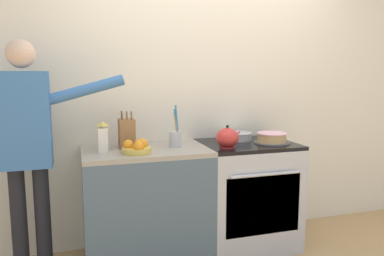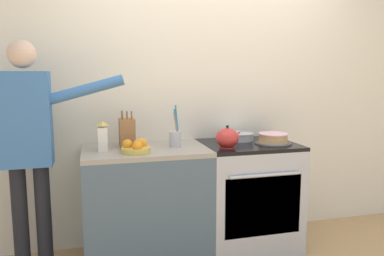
{
  "view_description": "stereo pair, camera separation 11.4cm",
  "coord_description": "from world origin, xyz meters",
  "px_view_note": "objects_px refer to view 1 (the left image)",
  "views": [
    {
      "loc": [
        -1.12,
        -2.51,
        1.47
      ],
      "look_at": [
        -0.26,
        0.29,
        1.05
      ],
      "focal_mm": 35.0,
      "sensor_mm": 36.0,
      "label": 1
    },
    {
      "loc": [
        -1.01,
        -2.54,
        1.47
      ],
      "look_at": [
        -0.26,
        0.29,
        1.05
      ],
      "focal_mm": 35.0,
      "sensor_mm": 36.0,
      "label": 2
    }
  ],
  "objects_px": {
    "layer_cake": "(272,138)",
    "utensil_crock": "(175,138)",
    "person_baker": "(27,138)",
    "fruit_bowl": "(137,147)",
    "knife_block": "(127,133)",
    "milk_carton": "(103,138)",
    "tea_kettle": "(227,138)",
    "mixing_bowl": "(237,136)",
    "stove_range": "(246,194)"
  },
  "relations": [
    {
      "from": "stove_range",
      "to": "person_baker",
      "type": "height_order",
      "value": "person_baker"
    },
    {
      "from": "layer_cake",
      "to": "mixing_bowl",
      "type": "relative_size",
      "value": 1.1
    },
    {
      "from": "tea_kettle",
      "to": "mixing_bowl",
      "type": "relative_size",
      "value": 0.82
    },
    {
      "from": "stove_range",
      "to": "knife_block",
      "type": "relative_size",
      "value": 3.1
    },
    {
      "from": "stove_range",
      "to": "mixing_bowl",
      "type": "relative_size",
      "value": 3.31
    },
    {
      "from": "mixing_bowl",
      "to": "tea_kettle",
      "type": "bearing_deg",
      "value": -126.35
    },
    {
      "from": "stove_range",
      "to": "layer_cake",
      "type": "bearing_deg",
      "value": -24.46
    },
    {
      "from": "person_baker",
      "to": "fruit_bowl",
      "type": "bearing_deg",
      "value": -9.21
    },
    {
      "from": "fruit_bowl",
      "to": "person_baker",
      "type": "relative_size",
      "value": 0.12
    },
    {
      "from": "milk_carton",
      "to": "layer_cake",
      "type": "bearing_deg",
      "value": -2.25
    },
    {
      "from": "stove_range",
      "to": "utensil_crock",
      "type": "bearing_deg",
      "value": 179.1
    },
    {
      "from": "utensil_crock",
      "to": "fruit_bowl",
      "type": "height_order",
      "value": "utensil_crock"
    },
    {
      "from": "stove_range",
      "to": "knife_block",
      "type": "distance_m",
      "value": 1.15
    },
    {
      "from": "layer_cake",
      "to": "tea_kettle",
      "type": "xyz_separation_m",
      "value": [
        -0.42,
        -0.05,
        0.03
      ]
    },
    {
      "from": "tea_kettle",
      "to": "knife_block",
      "type": "xyz_separation_m",
      "value": [
        -0.75,
        0.24,
        0.04
      ]
    },
    {
      "from": "tea_kettle",
      "to": "person_baker",
      "type": "distance_m",
      "value": 1.47
    },
    {
      "from": "fruit_bowl",
      "to": "milk_carton",
      "type": "distance_m",
      "value": 0.27
    },
    {
      "from": "tea_kettle",
      "to": "fruit_bowl",
      "type": "xyz_separation_m",
      "value": [
        -0.71,
        -0.0,
        -0.03
      ]
    },
    {
      "from": "tea_kettle",
      "to": "mixing_bowl",
      "type": "bearing_deg",
      "value": 53.65
    },
    {
      "from": "stove_range",
      "to": "utensil_crock",
      "type": "relative_size",
      "value": 2.69
    },
    {
      "from": "utensil_crock",
      "to": "person_baker",
      "type": "xyz_separation_m",
      "value": [
        -1.08,
        -0.01,
        0.05
      ]
    },
    {
      "from": "fruit_bowl",
      "to": "milk_carton",
      "type": "height_order",
      "value": "milk_carton"
    },
    {
      "from": "stove_range",
      "to": "utensil_crock",
      "type": "distance_m",
      "value": 0.81
    },
    {
      "from": "tea_kettle",
      "to": "fruit_bowl",
      "type": "distance_m",
      "value": 0.71
    },
    {
      "from": "tea_kettle",
      "to": "person_baker",
      "type": "relative_size",
      "value": 0.13
    },
    {
      "from": "layer_cake",
      "to": "tea_kettle",
      "type": "bearing_deg",
      "value": -172.99
    },
    {
      "from": "utensil_crock",
      "to": "person_baker",
      "type": "relative_size",
      "value": 0.2
    },
    {
      "from": "fruit_bowl",
      "to": "milk_carton",
      "type": "bearing_deg",
      "value": 155.16
    },
    {
      "from": "stove_range",
      "to": "knife_block",
      "type": "bearing_deg",
      "value": 174.23
    },
    {
      "from": "stove_range",
      "to": "layer_cake",
      "type": "height_order",
      "value": "layer_cake"
    },
    {
      "from": "milk_carton",
      "to": "tea_kettle",
      "type": "bearing_deg",
      "value": -6.41
    },
    {
      "from": "layer_cake",
      "to": "fruit_bowl",
      "type": "relative_size",
      "value": 1.4
    },
    {
      "from": "knife_block",
      "to": "milk_carton",
      "type": "height_order",
      "value": "knife_block"
    },
    {
      "from": "utensil_crock",
      "to": "stove_range",
      "type": "bearing_deg",
      "value": -0.9
    },
    {
      "from": "tea_kettle",
      "to": "person_baker",
      "type": "xyz_separation_m",
      "value": [
        -1.46,
        0.13,
        0.05
      ]
    },
    {
      "from": "knife_block",
      "to": "person_baker",
      "type": "bearing_deg",
      "value": -171.66
    },
    {
      "from": "milk_carton",
      "to": "person_baker",
      "type": "distance_m",
      "value": 0.52
    },
    {
      "from": "stove_range",
      "to": "tea_kettle",
      "type": "relative_size",
      "value": 4.04
    },
    {
      "from": "person_baker",
      "to": "milk_carton",
      "type": "bearing_deg",
      "value": -1.88
    },
    {
      "from": "layer_cake",
      "to": "utensil_crock",
      "type": "height_order",
      "value": "utensil_crock"
    },
    {
      "from": "knife_block",
      "to": "fruit_bowl",
      "type": "bearing_deg",
      "value": -79.23
    },
    {
      "from": "mixing_bowl",
      "to": "milk_carton",
      "type": "bearing_deg",
      "value": -171.16
    },
    {
      "from": "tea_kettle",
      "to": "stove_range",
      "type": "bearing_deg",
      "value": 29.35
    },
    {
      "from": "mixing_bowl",
      "to": "utensil_crock",
      "type": "height_order",
      "value": "utensil_crock"
    },
    {
      "from": "tea_kettle",
      "to": "knife_block",
      "type": "bearing_deg",
      "value": 162.6
    },
    {
      "from": "stove_range",
      "to": "tea_kettle",
      "type": "height_order",
      "value": "tea_kettle"
    },
    {
      "from": "stove_range",
      "to": "mixing_bowl",
      "type": "height_order",
      "value": "mixing_bowl"
    },
    {
      "from": "stove_range",
      "to": "person_baker",
      "type": "bearing_deg",
      "value": -179.9
    },
    {
      "from": "fruit_bowl",
      "to": "utensil_crock",
      "type": "bearing_deg",
      "value": 24.65
    },
    {
      "from": "stove_range",
      "to": "milk_carton",
      "type": "relative_size",
      "value": 3.95
    }
  ]
}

